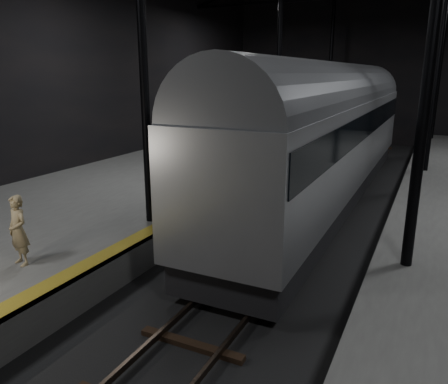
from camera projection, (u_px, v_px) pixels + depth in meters
The scene contains 6 objects.
ground at pixel (300, 229), 16.08m from camera, with size 44.00×44.00×0.00m, color black.
platform_left at pixel (135, 192), 19.12m from camera, with size 9.00×43.80×1.00m, color #50504D.
tactile_strip at pixel (221, 192), 17.19m from camera, with size 0.50×43.80×0.01m, color #7B6316.
track at pixel (300, 227), 16.06m from camera, with size 2.40×43.00×0.24m.
train at pixel (331, 128), 18.68m from camera, with size 3.28×21.93×5.86m.
woman at pixel (18, 231), 10.53m from camera, with size 0.64×0.42×1.75m, color tan.
Camera 1 is at (4.10, -14.86, 5.55)m, focal length 35.00 mm.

